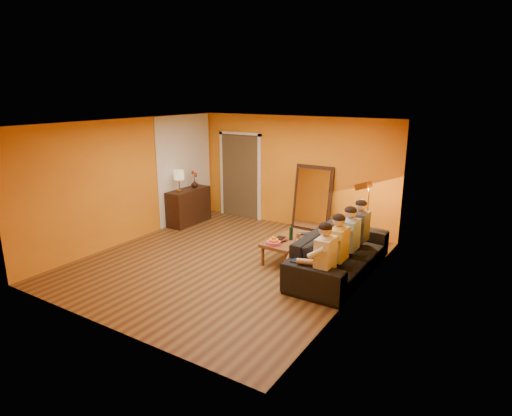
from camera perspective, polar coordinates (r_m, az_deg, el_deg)
The scene contains 27 objects.
room_shell at distance 8.08m, azimuth -2.59°, elevation 2.19°, with size 5.00×5.50×2.60m.
white_accent at distance 10.66m, azimuth -9.45°, elevation 5.20°, with size 0.02×1.90×2.58m, color white.
doorway_recess at distance 10.95m, azimuth -1.75°, elevation 4.34°, with size 1.06×0.30×2.10m, color #3F2D19.
door_jamb_left at distance 11.18m, azimuth -4.53°, elevation 4.52°, with size 0.08×0.06×2.20m, color white.
door_jamb_right at distance 10.55m, azimuth 0.47°, elevation 3.92°, with size 0.08×0.06×2.20m, color white.
door_header at distance 10.70m, azimuth -2.16°, elevation 9.87°, with size 1.22×0.06×0.08m, color white.
mirror_frame at distance 9.87m, azimuth 7.56°, elevation 1.26°, with size 0.92×0.06×1.52m, color black.
mirror_glass at distance 9.83m, azimuth 7.47°, elevation 1.21°, with size 0.78×0.02×1.36m, color white.
sideboard at distance 10.54m, azimuth -8.95°, elevation 0.23°, with size 0.44×1.18×0.85m, color black.
table_lamp at distance 10.17m, azimuth -10.21°, elevation 3.56°, with size 0.24×0.24×0.51m, color beige, non-canonical shape.
sofa at distance 7.72m, azimuth 11.17°, elevation -5.90°, with size 1.01×2.59×0.76m, color black.
coffee_table at distance 8.26m, azimuth 4.50°, elevation -5.46°, with size 0.62×1.22×0.42m, color brown, non-canonical shape.
floor_lamp at distance 8.59m, azimuth 14.60°, elevation -1.52°, with size 0.30×0.24×1.44m, color #AA7431, non-canonical shape.
dog at distance 7.38m, azimuth 5.50°, elevation -6.88°, with size 0.39×0.60×0.71m, color #8D5A3F, non-canonical shape.
person_far_left at distance 6.72m, azimuth 9.20°, elevation -6.94°, with size 0.70×0.44×1.22m, color beige, non-canonical shape.
person_mid_left at distance 7.20m, azimuth 10.93°, elevation -5.49°, with size 0.70×0.44×1.22m, color gold, non-canonical shape.
person_mid_right at distance 7.69m, azimuth 12.43°, elevation -4.22°, with size 0.70×0.44×1.22m, color #7E98C3, non-canonical shape.
person_far_right at distance 8.18m, azimuth 13.75°, elevation -3.10°, with size 0.70×0.44×1.22m, color #323337, non-canonical shape.
fruit_bowl at distance 7.83m, azimuth 2.36°, elevation -4.34°, with size 0.26×0.26×0.16m, color #D24A78, non-canonical shape.
wine_bottle at distance 8.08m, azimuth 4.70°, elevation -3.21°, with size 0.07×0.07×0.31m, color black.
tumbler at distance 8.22m, azimuth 5.67°, elevation -3.67°, with size 0.10×0.10×0.10m, color #B27F3F.
laptop at distance 8.41m, azimuth 6.73°, elevation -3.53°, with size 0.34×0.22×0.03m, color black.
book_lower at distance 8.10m, azimuth 2.74°, elevation -4.19°, with size 0.18×0.25×0.02m, color black.
book_mid at distance 8.10m, azimuth 2.84°, elevation -4.04°, with size 0.18×0.24×0.02m, color #AD2913.
book_upper at distance 8.08m, azimuth 2.71°, elevation -3.94°, with size 0.15×0.20×0.02m, color black.
vase at distance 10.60m, azimuth -8.19°, elevation 3.22°, with size 0.17×0.17×0.18m, color black.
flowers at distance 10.56m, azimuth -8.23°, elevation 4.49°, with size 0.17×0.17×0.42m, color #AD2913, non-canonical shape.
Camera 1 is at (4.48, -6.11, 3.13)m, focal length 30.00 mm.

